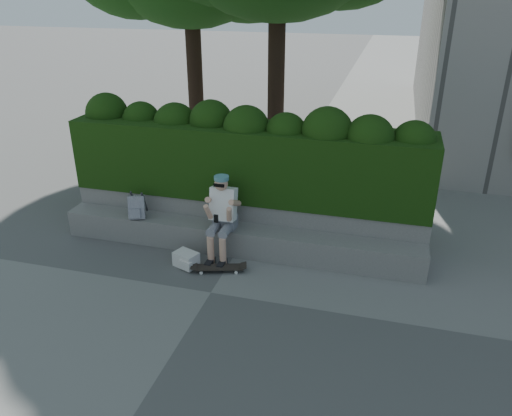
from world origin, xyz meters
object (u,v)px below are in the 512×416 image
(person, at_px, (222,214))
(backpack_ground, at_px, (186,259))
(backpack_plaid, at_px, (137,207))
(skateboard, at_px, (219,268))

(person, height_order, backpack_ground, person)
(backpack_plaid, height_order, backpack_ground, backpack_plaid)
(person, height_order, backpack_plaid, person)
(backpack_plaid, bearing_deg, person, -22.85)
(backpack_ground, bearing_deg, skateboard, 18.24)
(skateboard, xyz_separation_m, backpack_ground, (-0.55, 0.02, 0.05))
(skateboard, relative_size, backpack_ground, 2.17)
(person, relative_size, backpack_plaid, 3.53)
(skateboard, distance_m, backpack_ground, 0.55)
(skateboard, bearing_deg, person, 83.58)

